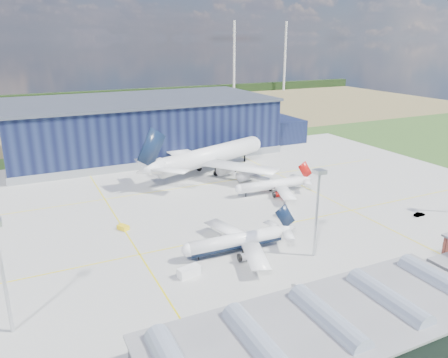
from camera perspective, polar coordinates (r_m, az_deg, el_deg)
ground at (r=133.81m, az=0.41°, el=-5.46°), size 600.00×600.00×0.00m
apron at (r=142.16m, az=-1.37°, el=-4.01°), size 220.00×160.00×0.08m
farmland at (r=338.85m, az=-16.39°, el=8.15°), size 600.00×220.00×0.01m
treeline at (r=416.72m, az=-18.39°, el=10.22°), size 600.00×8.00×8.00m
hangar at (r=216.83m, az=-10.08°, el=6.59°), size 145.00×62.00×26.10m
glass_concourse at (r=85.08m, az=15.22°, el=-18.26°), size 78.00×23.00×8.60m
light_mast_west at (r=88.79m, az=-27.20°, el=-9.28°), size 2.60×2.60×23.00m
light_mast_center at (r=109.44m, az=12.14°, el=-2.62°), size 2.60×2.60×23.00m
airliner_navy at (r=112.60m, az=1.59°, el=-7.14°), size 34.12×33.43×10.78m
airliner_red at (r=155.85m, az=6.20°, el=-0.12°), size 33.47×32.83×10.28m
airliner_widebody at (r=178.54m, az=-1.73°, el=4.31°), size 88.19×87.34×22.35m
gse_tug_a at (r=130.78m, az=-13.03°, el=-6.19°), size 3.39×3.93×1.40m
gse_van_a at (r=104.35m, az=-4.60°, el=-11.97°), size 5.74×3.47×2.34m
gse_cart_a at (r=174.61m, az=3.60°, el=0.37°), size 2.76×3.26×1.20m
gse_van_b at (r=137.03m, az=7.89°, el=-4.60°), size 3.26×4.82×2.03m
gse_tug_c at (r=195.25m, az=-1.98°, el=2.32°), size 2.30×3.32×1.36m
airstair at (r=95.78m, az=9.80°, el=-14.85°), size 3.65×5.47×3.25m
car_a at (r=107.73m, az=20.36°, el=-12.42°), size 3.98×1.73×1.34m
car_b at (r=149.80m, az=24.16°, el=-4.23°), size 3.88×1.42×1.27m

